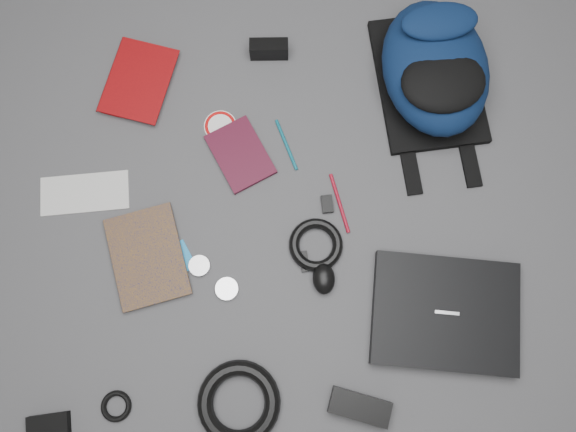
{
  "coord_description": "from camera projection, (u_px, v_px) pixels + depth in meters",
  "views": [
    {
      "loc": [
        -0.03,
        -0.31,
        1.41
      ],
      "look_at": [
        0.0,
        0.0,
        0.02
      ],
      "focal_mm": 35.0,
      "sensor_mm": 36.0,
      "label": 1
    }
  ],
  "objects": [
    {
      "name": "envelope",
      "position": [
        85.0,
        193.0,
        1.45
      ],
      "size": [
        0.23,
        0.1,
        0.0
      ],
      "primitive_type": "cube",
      "rotation": [
        0.0,
        0.0,
        0.0
      ],
      "color": "silver",
      "rests_on": "ground"
    },
    {
      "name": "textbook_red",
      "position": [
        109.0,
        74.0,
        1.51
      ],
      "size": [
        0.23,
        0.27,
        0.02
      ],
      "primitive_type": "imported",
      "rotation": [
        0.0,
        0.0,
        -0.35
      ],
      "color": "maroon",
      "rests_on": "ground"
    },
    {
      "name": "usb_black",
      "position": [
        304.0,
        261.0,
        1.41
      ],
      "size": [
        0.02,
        0.05,
        0.01
      ],
      "primitive_type": "cube",
      "rotation": [
        0.0,
        0.0,
        0.03
      ],
      "color": "black",
      "rests_on": "ground"
    },
    {
      "name": "key_fob",
      "position": [
        327.0,
        204.0,
        1.44
      ],
      "size": [
        0.03,
        0.05,
        0.01
      ],
      "primitive_type": "cube",
      "rotation": [
        0.0,
        0.0,
        0.02
      ],
      "color": "black",
      "rests_on": "ground"
    },
    {
      "name": "headphone_right",
      "position": [
        227.0,
        289.0,
        1.39
      ],
      "size": [
        0.07,
        0.07,
        0.01
      ],
      "primitive_type": "cylinder",
      "rotation": [
        0.0,
        0.0,
        -0.39
      ],
      "color": "silver",
      "rests_on": "ground"
    },
    {
      "name": "power_brick",
      "position": [
        360.0,
        407.0,
        1.32
      ],
      "size": [
        0.16,
        0.11,
        0.04
      ],
      "primitive_type": "cube",
      "rotation": [
        0.0,
        0.0,
        -0.36
      ],
      "color": "black",
      "rests_on": "ground"
    },
    {
      "name": "mouse",
      "position": [
        324.0,
        279.0,
        1.39
      ],
      "size": [
        0.06,
        0.08,
        0.04
      ],
      "primitive_type": "ellipsoid",
      "rotation": [
        0.0,
        0.0,
        -0.06
      ],
      "color": "black",
      "rests_on": "ground"
    },
    {
      "name": "cable_coil",
      "position": [
        316.0,
        245.0,
        1.41
      ],
      "size": [
        0.14,
        0.14,
        0.03
      ],
      "primitive_type": "torus",
      "rotation": [
        0.0,
        0.0,
        0.03
      ],
      "color": "black",
      "rests_on": "ground"
    },
    {
      "name": "pen_teal",
      "position": [
        286.0,
        145.0,
        1.48
      ],
      "size": [
        0.05,
        0.14,
        0.01
      ],
      "primitive_type": "cylinder",
      "rotation": [
        1.57,
        0.0,
        0.28
      ],
      "color": "#0C5B6E",
      "rests_on": "ground"
    },
    {
      "name": "sticker_disc",
      "position": [
        220.0,
        126.0,
        1.49
      ],
      "size": [
        0.11,
        0.11,
        0.0
      ],
      "primitive_type": "cylinder",
      "rotation": [
        0.0,
        0.0,
        0.35
      ],
      "color": "white",
      "rests_on": "ground"
    },
    {
      "name": "earbud_coil",
      "position": [
        116.0,
        406.0,
        1.33
      ],
      "size": [
        0.09,
        0.09,
        0.01
      ],
      "primitive_type": "torus",
      "rotation": [
        0.0,
        0.0,
        0.32
      ],
      "color": "black",
      "rests_on": "ground"
    },
    {
      "name": "comic_book",
      "position": [
        113.0,
        266.0,
        1.4
      ],
      "size": [
        0.22,
        0.27,
        0.02
      ],
      "primitive_type": "imported",
      "rotation": [
        0.0,
        0.0,
        0.19
      ],
      "color": "#A5690B",
      "rests_on": "ground"
    },
    {
      "name": "compact_camera",
      "position": [
        269.0,
        49.0,
        1.51
      ],
      "size": [
        0.11,
        0.05,
        0.06
      ],
      "primitive_type": "cube",
      "rotation": [
        0.0,
        0.0,
        -0.08
      ],
      "color": "black",
      "rests_on": "ground"
    },
    {
      "name": "ground",
      "position": [
        288.0,
        218.0,
        1.44
      ],
      "size": [
        4.0,
        4.0,
        0.0
      ],
      "primitive_type": "plane",
      "color": "#4F4F51",
      "rests_on": "ground"
    },
    {
      "name": "dvd_case",
      "position": [
        240.0,
        155.0,
        1.47
      ],
      "size": [
        0.19,
        0.21,
        0.01
      ],
      "primitive_type": "cube",
      "rotation": [
        0.0,
        0.0,
        0.41
      ],
      "color": "#390B19",
      "rests_on": "ground"
    },
    {
      "name": "power_cord_coil",
      "position": [
        239.0,
        403.0,
        1.32
      ],
      "size": [
        0.24,
        0.24,
        0.04
      ],
      "primitive_type": "torus",
      "rotation": [
        0.0,
        0.0,
        -0.26
      ],
      "color": "black",
      "rests_on": "ground"
    },
    {
      "name": "laptop",
      "position": [
        445.0,
        313.0,
        1.37
      ],
      "size": [
        0.4,
        0.33,
        0.04
      ],
      "primitive_type": "cube",
      "rotation": [
        0.0,
        0.0,
        -0.18
      ],
      "color": "black",
      "rests_on": "ground"
    },
    {
      "name": "headphone_left",
      "position": [
        199.0,
        266.0,
        1.41
      ],
      "size": [
        0.05,
        0.05,
        0.01
      ],
      "primitive_type": "cylinder",
      "rotation": [
        0.0,
        0.0,
        -0.03
      ],
      "color": "#A3A3A5",
      "rests_on": "ground"
    },
    {
      "name": "pen_red",
      "position": [
        340.0,
        203.0,
        1.44
      ],
      "size": [
        0.04,
        0.16,
        0.01
      ],
      "primitive_type": "cylinder",
      "rotation": [
        1.57,
        0.0,
        0.18
      ],
      "color": "maroon",
      "rests_on": "ground"
    },
    {
      "name": "backpack",
      "position": [
        435.0,
        68.0,
        1.44
      ],
      "size": [
        0.31,
        0.43,
        0.17
      ],
      "primitive_type": null,
      "rotation": [
        0.0,
        0.0,
        0.04
      ],
      "color": "#071632",
      "rests_on": "ground"
    },
    {
      "name": "id_badge",
      "position": [
        181.0,
        258.0,
        1.42
      ],
      "size": [
        0.08,
        0.09,
        0.0
      ],
      "primitive_type": "cube",
      "rotation": [
        0.0,
        0.0,
        0.42
      ],
      "color": "#1A81C4",
      "rests_on": "ground"
    }
  ]
}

